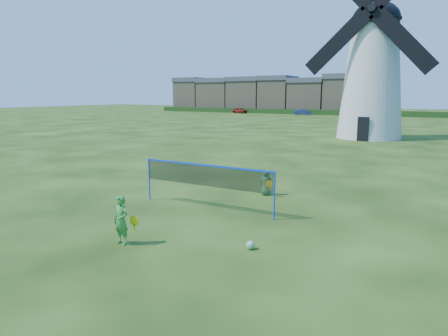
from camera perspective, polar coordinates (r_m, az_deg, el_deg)
ground at (r=13.03m, az=-1.86°, el=-6.77°), size 220.00×220.00×0.00m
windmill at (r=37.93m, az=20.59°, el=12.89°), size 10.81×5.57×16.16m
badminton_net at (r=13.46m, az=-2.59°, el=-1.20°), size 5.05×0.05×1.55m
player_girl at (r=10.73m, az=-14.58°, el=-7.32°), size 0.67×0.37×1.30m
player_boy at (r=15.51m, az=6.10°, el=-2.07°), size 0.63×0.43×1.01m
play_ball at (r=10.26m, az=3.84°, el=-11.02°), size 0.22×0.22×0.22m
terraced_houses at (r=89.35m, az=7.13°, el=10.45°), size 49.58×8.40×7.89m
hedge at (r=81.81m, az=9.08°, el=8.05°), size 62.00×0.80×1.00m
car_left at (r=83.89m, az=2.27°, el=8.29°), size 3.70×2.27×1.18m
car_right at (r=78.14m, az=11.28°, el=7.91°), size 3.60×2.03×1.12m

